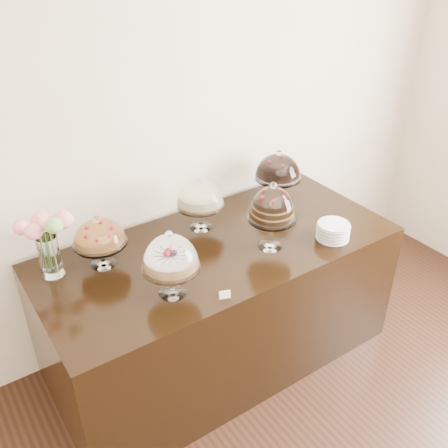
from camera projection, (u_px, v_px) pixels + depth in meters
wall_back at (150, 130)px, 3.04m from camera, size 5.00×0.04×3.00m
display_counter at (220, 303)px, 3.26m from camera, size 2.20×1.00×0.90m
cake_stand_sugar_sponge at (170, 256)px, 2.52m from camera, size 0.30×0.30×0.39m
cake_stand_choco_layer at (272, 206)px, 2.88m from camera, size 0.28×0.28×0.43m
cake_stand_cheesecake at (200, 196)px, 3.10m from camera, size 0.30×0.30×0.36m
cake_stand_dark_choco at (278, 169)px, 3.43m from camera, size 0.33×0.33×0.37m
cake_stand_fruit_tart at (99, 235)px, 2.77m from camera, size 0.30×0.30×0.32m
flower_vase at (47, 237)px, 2.67m from camera, size 0.31×0.27×0.41m
plate_stack at (333, 231)px, 3.07m from camera, size 0.20×0.20×0.10m
price_card_left at (225, 295)px, 2.59m from camera, size 0.06×0.04×0.04m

